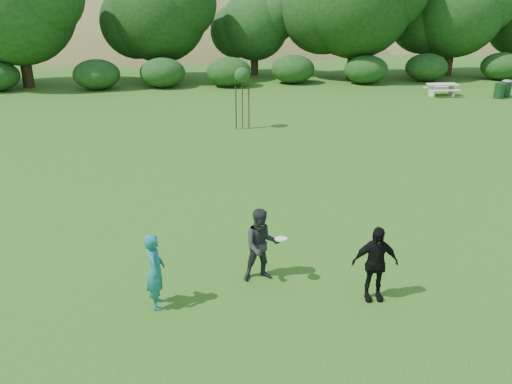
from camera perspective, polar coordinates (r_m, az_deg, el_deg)
ground at (r=10.83m, az=1.79°, el=-11.28°), size 120.00×120.00×0.00m
player_teal at (r=10.17m, az=-11.44°, el=-8.83°), size 0.42×0.61×1.60m
player_grey at (r=10.86m, az=0.65°, el=-6.10°), size 0.86×0.70×1.67m
player_black at (r=10.47m, az=13.43°, el=-7.95°), size 0.97×0.44×1.63m
trash_can_near at (r=34.37m, az=26.06°, el=10.34°), size 0.60×0.60×0.90m
frisbee at (r=10.60m, az=2.87°, el=-5.37°), size 0.27×0.27×0.05m
sapling at (r=23.27m, az=-1.60°, el=13.02°), size 0.70×0.70×2.85m
picnic_table at (r=33.79m, az=20.51°, el=11.11°), size 1.80×1.48×0.76m
trash_can_lidded at (r=35.08m, az=26.67°, el=10.58°), size 0.60×0.60×1.05m
hillside at (r=79.49m, az=-5.69°, el=8.48°), size 150.00×72.00×52.00m
tree_row at (r=37.98m, az=0.59°, el=20.05°), size 53.92×10.38×9.62m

